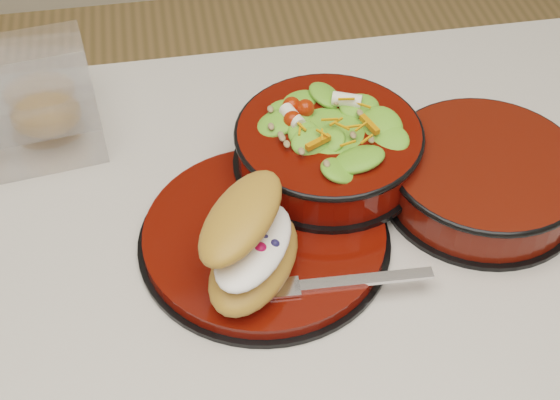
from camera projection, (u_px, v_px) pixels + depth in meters
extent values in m
cube|color=beige|center=(392.00, 256.00, 0.83)|extent=(1.24, 0.74, 0.04)
cylinder|color=black|center=(264.00, 240.00, 0.81)|extent=(0.26, 0.26, 0.01)
cylinder|color=#570A03|center=(264.00, 234.00, 0.81)|extent=(0.25, 0.25, 0.01)
torus|color=black|center=(275.00, 237.00, 0.80)|extent=(0.14, 0.14, 0.01)
cylinder|color=black|center=(327.00, 162.00, 0.87)|extent=(0.21, 0.21, 0.01)
cylinder|color=#570A03|center=(328.00, 145.00, 0.85)|extent=(0.20, 0.20, 0.04)
torus|color=black|center=(329.00, 133.00, 0.84)|extent=(0.21, 0.21, 0.01)
ellipsoid|color=#568E27|center=(329.00, 137.00, 0.84)|extent=(0.17, 0.17, 0.07)
sphere|color=#B71B07|center=(369.00, 105.00, 0.82)|extent=(0.02, 0.02, 0.02)
sphere|color=#B71B07|center=(322.00, 85.00, 0.84)|extent=(0.02, 0.02, 0.02)
sphere|color=#B71B07|center=(292.00, 114.00, 0.81)|extent=(0.02, 0.02, 0.02)
sphere|color=#B71B07|center=(339.00, 135.00, 0.79)|extent=(0.02, 0.02, 0.02)
cylinder|color=silver|center=(348.00, 86.00, 0.84)|extent=(0.03, 0.04, 0.02)
cylinder|color=silver|center=(293.00, 103.00, 0.82)|extent=(0.04, 0.03, 0.02)
cube|color=orange|center=(319.00, 128.00, 0.79)|extent=(0.03, 0.03, 0.01)
cube|color=orange|center=(371.00, 110.00, 0.81)|extent=(0.03, 0.02, 0.01)
ellipsoid|color=#B17D36|center=(254.00, 262.00, 0.75)|extent=(0.13, 0.15, 0.04)
ellipsoid|color=white|center=(254.00, 246.00, 0.73)|extent=(0.11, 0.13, 0.02)
ellipsoid|color=#B17D36|center=(250.00, 216.00, 0.73)|extent=(0.12, 0.15, 0.03)
sphere|color=#C30D37|center=(231.00, 245.00, 0.72)|extent=(0.01, 0.01, 0.01)
sphere|color=#C30D37|center=(260.00, 249.00, 0.72)|extent=(0.01, 0.01, 0.01)
sphere|color=#191947|center=(244.00, 239.00, 0.73)|extent=(0.01, 0.01, 0.01)
sphere|color=#191947|center=(265.00, 239.00, 0.73)|extent=(0.01, 0.01, 0.01)
sphere|color=#191947|center=(254.00, 245.00, 0.72)|extent=(0.01, 0.01, 0.01)
sphere|color=#191947|center=(275.00, 244.00, 0.73)|extent=(0.01, 0.01, 0.01)
sphere|color=#191947|center=(236.00, 251.00, 0.72)|extent=(0.01, 0.01, 0.01)
cube|color=silver|center=(364.00, 280.00, 0.75)|extent=(0.14, 0.02, 0.00)
cube|color=silver|center=(278.00, 288.00, 0.75)|extent=(0.04, 0.02, 0.00)
cube|color=white|center=(4.00, 122.00, 0.91)|extent=(0.23, 0.18, 0.05)
ellipsoid|color=#B17D36|center=(46.00, 115.00, 0.92)|extent=(0.08, 0.07, 0.04)
cylinder|color=black|center=(479.00, 193.00, 0.86)|extent=(0.22, 0.22, 0.01)
cylinder|color=#560E05|center=(484.00, 176.00, 0.84)|extent=(0.21, 0.21, 0.05)
torus|color=black|center=(487.00, 162.00, 0.83)|extent=(0.21, 0.21, 0.01)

